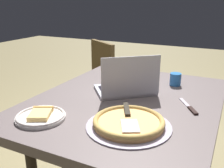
# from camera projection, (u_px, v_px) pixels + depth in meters

# --- Properties ---
(dining_table) EXTENTS (1.21, 0.95, 0.74)m
(dining_table) POSITION_uv_depth(u_px,v_px,m) (127.00, 111.00, 1.42)
(dining_table) COLOR #5A4E4D
(dining_table) RESTS_ON ground_plane
(laptop) EXTENTS (0.39, 0.40, 0.23)m
(laptop) POSITION_uv_depth(u_px,v_px,m) (126.00, 86.00, 1.45)
(laptop) COLOR #B8B9C6
(laptop) RESTS_ON dining_table
(pizza_plate) EXTENTS (0.22, 0.22, 0.04)m
(pizza_plate) POSITION_uv_depth(u_px,v_px,m) (41.00, 116.00, 1.16)
(pizza_plate) COLOR white
(pizza_plate) RESTS_ON dining_table
(pizza_tray) EXTENTS (0.36, 0.36, 0.04)m
(pizza_tray) POSITION_uv_depth(u_px,v_px,m) (129.00, 122.00, 1.08)
(pizza_tray) COLOR #A397AD
(pizza_tray) RESTS_ON dining_table
(table_knife) EXTENTS (0.19, 0.13, 0.01)m
(table_knife) POSITION_uv_depth(u_px,v_px,m) (190.00, 107.00, 1.27)
(table_knife) COLOR silver
(table_knife) RESTS_ON dining_table
(drink_cup) EXTENTS (0.07, 0.07, 0.08)m
(drink_cup) POSITION_uv_depth(u_px,v_px,m) (175.00, 79.00, 1.60)
(drink_cup) COLOR #286BB5
(drink_cup) RESTS_ON dining_table
(chair_near) EXTENTS (0.55, 0.55, 0.90)m
(chair_near) POSITION_uv_depth(u_px,v_px,m) (92.00, 84.00, 2.36)
(chair_near) COLOR brown
(chair_near) RESTS_ON ground_plane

